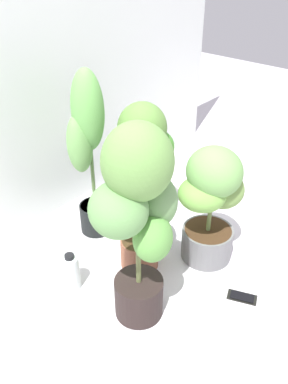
{
  "coord_description": "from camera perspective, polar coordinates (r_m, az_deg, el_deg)",
  "views": [
    {
      "loc": [
        -1.24,
        -1.0,
        1.54
      ],
      "look_at": [
        0.08,
        0.14,
        0.41
      ],
      "focal_mm": 38.1,
      "sensor_mm": 36.0,
      "label": 1
    }
  ],
  "objects": [
    {
      "name": "ground_plane",
      "position": [
        2.22,
        1.49,
        -11.1
      ],
      "size": [
        8.0,
        8.0,
        0.0
      ],
      "primitive_type": "plane",
      "color": "silver",
      "rests_on": "ground"
    },
    {
      "name": "mylar_back_wall",
      "position": [
        2.3,
        -15.73,
        18.21
      ],
      "size": [
        3.2,
        0.01,
        2.0
      ],
      "primitive_type": "cube",
      "color": "silver",
      "rests_on": "ground"
    },
    {
      "name": "potted_plant_front_right",
      "position": [
        2.11,
        9.46,
        -0.93
      ],
      "size": [
        0.46,
        0.38,
        0.67
      ],
      "color": "slate",
      "rests_on": "ground"
    },
    {
      "name": "potted_plant_back_right",
      "position": [
        2.33,
        0.02,
        5.12
      ],
      "size": [
        0.42,
        0.39,
        0.77
      ],
      "color": "slate",
      "rests_on": "ground"
    },
    {
      "name": "potted_plant_back_center",
      "position": [
        2.21,
        -7.82,
        6.15
      ],
      "size": [
        0.26,
        0.23,
        0.98
      ],
      "color": "black",
      "rests_on": "ground"
    },
    {
      "name": "potted_plant_front_left",
      "position": [
        1.62,
        -0.88,
        -2.71
      ],
      "size": [
        0.45,
        0.39,
        0.97
      ],
      "color": "#2B201E",
      "rests_on": "ground"
    },
    {
      "name": "potted_plant_center",
      "position": [
        2.0,
        -0.88,
        -1.76
      ],
      "size": [
        0.36,
        0.28,
        0.68
      ],
      "color": "#90553C",
      "rests_on": "ground"
    },
    {
      "name": "cell_phone",
      "position": [
        2.14,
        13.56,
        -14.08
      ],
      "size": [
        0.12,
        0.16,
        0.01
      ],
      "rotation": [
        0.0,
        0.0,
        -2.76
      ],
      "color": "black",
      "rests_on": "ground"
    },
    {
      "name": "nutrient_bottle",
      "position": [
        2.1,
        -10.14,
        -10.94
      ],
      "size": [
        0.09,
        0.09,
        0.21
      ],
      "color": "white",
      "rests_on": "ground"
    }
  ]
}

